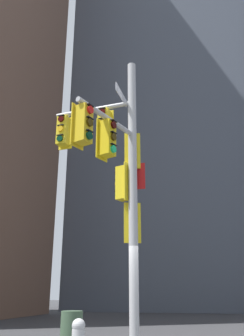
% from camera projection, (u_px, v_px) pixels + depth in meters
% --- Properties ---
extents(building_mid_block, '(17.16, 17.16, 40.97)m').
position_uv_depth(building_mid_block, '(172.00, 109.00, 39.13)').
color(building_mid_block, '#4C5460').
rests_on(building_mid_block, ground).
extents(signal_pole_assembly, '(2.96, 2.98, 8.32)m').
position_uv_depth(signal_pole_assembly, '(115.00, 165.00, 10.27)').
color(signal_pole_assembly, '#B2B2B5').
rests_on(signal_pole_assembly, ground).
extents(trash_bin, '(0.47, 0.47, 0.94)m').
position_uv_depth(trash_bin, '(71.00, 335.00, 7.47)').
color(trash_bin, '#3F593F').
rests_on(trash_bin, ground).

